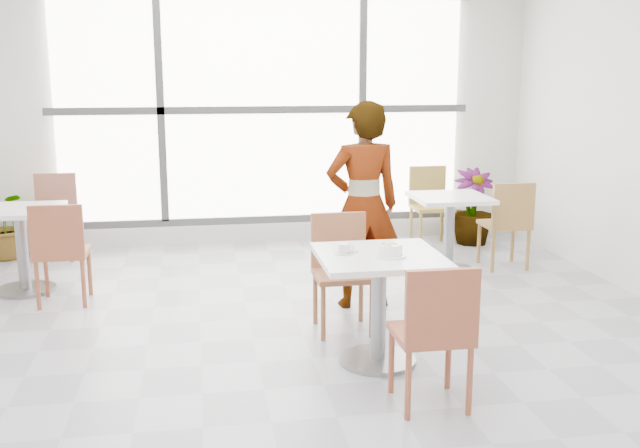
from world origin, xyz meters
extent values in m
plane|color=#9E9EA5|center=(0.00, 0.00, 0.00)|extent=(7.00, 7.00, 0.00)
plane|color=silver|center=(0.00, 3.50, 1.50)|extent=(6.00, 0.00, 6.00)
plane|color=silver|center=(0.00, -3.50, 1.50)|extent=(6.00, 0.00, 6.00)
cube|color=white|center=(0.00, 3.44, 1.50)|extent=(4.40, 0.04, 2.40)
cube|color=#3F3F42|center=(0.00, 3.41, 1.50)|extent=(4.60, 0.05, 0.08)
cube|color=#3F3F42|center=(-1.10, 3.41, 1.50)|extent=(0.08, 0.05, 2.40)
cube|color=#3F3F42|center=(1.10, 3.41, 1.50)|extent=(0.08, 0.05, 2.40)
cube|color=#3F3F42|center=(0.00, 3.41, 0.28)|extent=(4.60, 0.05, 0.08)
cube|color=white|center=(0.42, -0.13, 0.73)|extent=(0.80, 0.80, 0.04)
cylinder|color=gray|center=(0.42, -0.13, 0.35)|extent=(0.10, 0.10, 0.71)
cylinder|color=gray|center=(0.42, -0.13, 0.01)|extent=(0.52, 0.52, 0.03)
cube|color=#A55137|center=(0.57, -0.79, 0.43)|extent=(0.42, 0.42, 0.04)
cube|color=#A55137|center=(0.57, -0.98, 0.66)|extent=(0.42, 0.04, 0.42)
cylinder|color=#A55137|center=(0.75, -0.61, 0.21)|extent=(0.04, 0.04, 0.41)
cylinder|color=#A55137|center=(0.75, -0.97, 0.21)|extent=(0.04, 0.04, 0.41)
cylinder|color=#A55137|center=(0.39, -0.61, 0.21)|extent=(0.04, 0.04, 0.41)
cylinder|color=#A55137|center=(0.39, -0.97, 0.21)|extent=(0.04, 0.04, 0.41)
cube|color=#965A39|center=(0.31, 0.51, 0.43)|extent=(0.42, 0.42, 0.04)
cube|color=#965A39|center=(0.31, 0.70, 0.66)|extent=(0.42, 0.04, 0.42)
cylinder|color=#965A39|center=(0.13, 0.33, 0.21)|extent=(0.04, 0.04, 0.41)
cylinder|color=#965A39|center=(0.13, 0.69, 0.21)|extent=(0.04, 0.04, 0.41)
cylinder|color=#965A39|center=(0.49, 0.33, 0.21)|extent=(0.04, 0.04, 0.41)
cylinder|color=#965A39|center=(0.49, 0.69, 0.21)|extent=(0.04, 0.04, 0.41)
cylinder|color=white|center=(0.47, -0.20, 0.76)|extent=(0.21, 0.21, 0.01)
cylinder|color=white|center=(0.47, -0.20, 0.80)|extent=(0.16, 0.16, 0.07)
torus|color=white|center=(0.47, -0.20, 0.83)|extent=(0.16, 0.16, 0.01)
cylinder|color=beige|center=(0.47, -0.20, 0.80)|extent=(0.14, 0.14, 0.05)
cylinder|color=#F3EB9C|center=(0.47, -0.16, 0.83)|extent=(0.03, 0.03, 0.02)
cylinder|color=beige|center=(0.47, -0.21, 0.83)|extent=(0.03, 0.03, 0.02)
cylinder|color=beige|center=(0.48, -0.18, 0.83)|extent=(0.03, 0.03, 0.02)
cylinder|color=#F6F09F|center=(0.50, -0.20, 0.83)|extent=(0.03, 0.03, 0.01)
cylinder|color=beige|center=(0.47, -0.21, 0.83)|extent=(0.03, 0.03, 0.02)
cylinder|color=beige|center=(0.49, -0.17, 0.83)|extent=(0.03, 0.03, 0.02)
cylinder|color=#EFE79A|center=(0.45, -0.25, 0.84)|extent=(0.03, 0.03, 0.02)
cylinder|color=#F1E89B|center=(0.49, -0.24, 0.83)|extent=(0.03, 0.03, 0.01)
cylinder|color=beige|center=(0.48, -0.18, 0.83)|extent=(0.03, 0.03, 0.02)
cylinder|color=#F2E69C|center=(0.43, -0.20, 0.83)|extent=(0.03, 0.03, 0.02)
cylinder|color=beige|center=(0.51, -0.20, 0.83)|extent=(0.03, 0.03, 0.02)
cylinder|color=silver|center=(0.20, -0.09, 0.75)|extent=(0.13, 0.13, 0.01)
cylinder|color=silver|center=(0.20, -0.09, 0.79)|extent=(0.08, 0.08, 0.06)
torus|color=silver|center=(0.24, -0.09, 0.79)|extent=(0.05, 0.01, 0.05)
cylinder|color=black|center=(0.20, -0.09, 0.81)|extent=(0.07, 0.07, 0.00)
cube|color=#A9A9AD|center=(0.25, -0.11, 0.76)|extent=(0.09, 0.05, 0.00)
sphere|color=#A9A9AD|center=(0.28, -0.09, 0.76)|extent=(0.02, 0.02, 0.02)
imported|color=black|center=(0.59, 1.08, 0.85)|extent=(0.64, 0.45, 1.69)
cube|color=silver|center=(-2.28, 1.96, 0.73)|extent=(0.70, 0.70, 0.04)
cylinder|color=slate|center=(-2.28, 1.96, 0.35)|extent=(0.10, 0.10, 0.71)
cylinder|color=slate|center=(-2.28, 1.96, 0.01)|extent=(0.52, 0.52, 0.03)
cube|color=white|center=(1.64, 1.95, 0.73)|extent=(0.70, 0.70, 0.04)
cylinder|color=gray|center=(1.64, 1.95, 0.35)|extent=(0.10, 0.10, 0.71)
cylinder|color=gray|center=(1.64, 1.95, 0.01)|extent=(0.52, 0.52, 0.03)
cube|color=brown|center=(-1.87, 1.56, 0.43)|extent=(0.42, 0.42, 0.04)
cube|color=brown|center=(-1.87, 1.37, 0.66)|extent=(0.42, 0.04, 0.42)
cylinder|color=brown|center=(-1.69, 1.74, 0.21)|extent=(0.04, 0.04, 0.41)
cylinder|color=brown|center=(-1.69, 1.38, 0.21)|extent=(0.04, 0.04, 0.41)
cylinder|color=brown|center=(-2.05, 1.74, 0.21)|extent=(0.04, 0.04, 0.41)
cylinder|color=brown|center=(-2.05, 1.38, 0.21)|extent=(0.04, 0.04, 0.41)
cube|color=#925B49|center=(-2.21, 3.11, 0.43)|extent=(0.42, 0.42, 0.04)
cube|color=#925B49|center=(-2.21, 3.30, 0.66)|extent=(0.42, 0.04, 0.42)
cylinder|color=#925B49|center=(-2.39, 2.93, 0.21)|extent=(0.04, 0.04, 0.41)
cylinder|color=#925B49|center=(-2.39, 3.29, 0.21)|extent=(0.04, 0.04, 0.41)
cylinder|color=#925B49|center=(-2.03, 2.93, 0.21)|extent=(0.04, 0.04, 0.41)
cylinder|color=#925B49|center=(-2.03, 3.29, 0.21)|extent=(0.04, 0.04, 0.41)
cube|color=olive|center=(2.24, 2.03, 0.43)|extent=(0.42, 0.42, 0.04)
cube|color=olive|center=(2.24, 1.84, 0.66)|extent=(0.42, 0.04, 0.42)
cylinder|color=olive|center=(2.42, 2.21, 0.21)|extent=(0.04, 0.04, 0.41)
cylinder|color=olive|center=(2.42, 1.85, 0.21)|extent=(0.04, 0.04, 0.41)
cylinder|color=olive|center=(2.06, 2.21, 0.21)|extent=(0.04, 0.04, 0.41)
cylinder|color=olive|center=(2.06, 1.85, 0.21)|extent=(0.04, 0.04, 0.41)
cube|color=#A1843D|center=(1.82, 3.03, 0.43)|extent=(0.42, 0.42, 0.04)
cube|color=#A1843D|center=(1.82, 3.22, 0.66)|extent=(0.42, 0.04, 0.42)
cylinder|color=#A1843D|center=(1.64, 2.85, 0.21)|extent=(0.04, 0.04, 0.41)
cylinder|color=#A1843D|center=(1.64, 3.21, 0.21)|extent=(0.04, 0.04, 0.41)
cylinder|color=#A1843D|center=(2.00, 2.85, 0.21)|extent=(0.04, 0.04, 0.41)
cylinder|color=#A1843D|center=(2.00, 3.21, 0.21)|extent=(0.04, 0.04, 0.41)
imported|color=#5B8240|center=(-2.70, 3.20, 0.36)|extent=(0.76, 0.70, 0.72)
imported|color=#4F883F|center=(2.30, 3.04, 0.42)|extent=(0.49, 0.49, 0.85)
camera|label=1|loc=(-0.73, -4.64, 1.93)|focal=41.15mm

